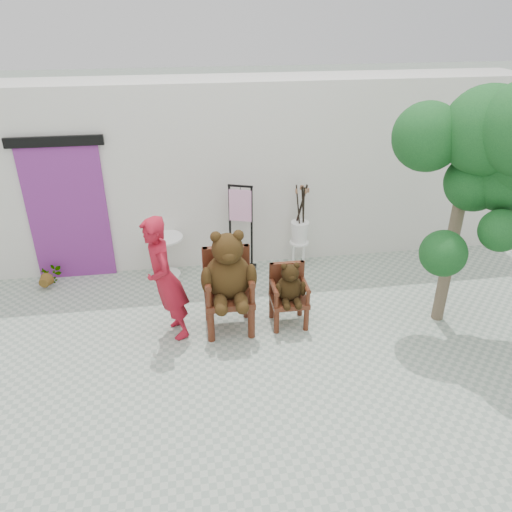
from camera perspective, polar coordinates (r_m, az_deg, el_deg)
The scene contains 11 objects.
ground_plane at distance 6.58m, azimuth 3.70°, elevation -11.24°, with size 60.00×60.00×0.00m, color #9EA897.
back_wall at distance 8.59m, azimuth -0.35°, elevation 9.81°, with size 9.00×1.00×3.00m, color silver.
doorway at distance 8.33m, azimuth -20.74°, elevation 4.95°, with size 1.40×0.11×2.33m.
chair_big at distance 6.62m, azimuth -3.19°, elevation -2.31°, with size 0.73×0.78×1.49m.
chair_small at distance 6.86m, azimuth 3.81°, elevation -3.74°, with size 0.50×0.52×0.97m.
person at distance 6.55m, azimuth -10.34°, elevation -2.65°, with size 0.64×0.42×1.75m, color maroon.
cafe_table at distance 8.23m, azimuth -10.33°, elevation 0.51°, with size 0.60×0.60×0.70m.
display_stand at distance 8.18m, azimuth -1.73°, elevation 1.93°, with size 0.54×0.48×1.51m.
stool_bucket at distance 8.34m, azimuth 5.01°, elevation 2.81°, with size 0.32×0.32×1.45m.
tree at distance 6.64m, azimuth 25.83°, elevation 10.62°, with size 1.99×1.68×3.37m.
potted_plant at distance 8.56m, azimuth -22.60°, elevation -2.13°, with size 0.33×0.29×0.37m, color #0E3416.
Camera 1 is at (-1.19, -5.00, 4.12)m, focal length 35.00 mm.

